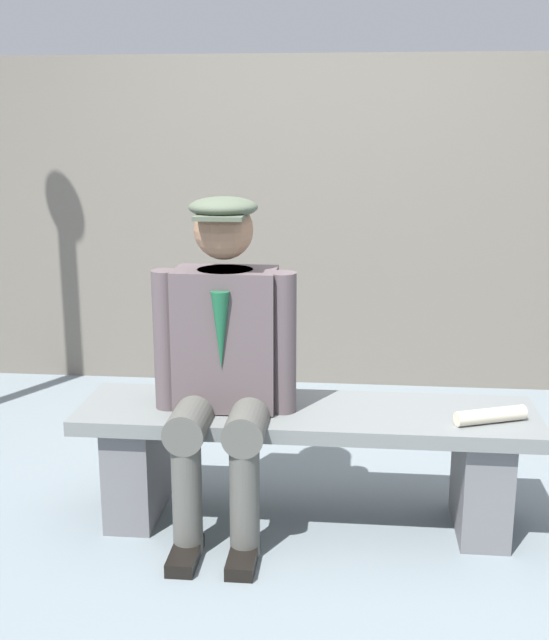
# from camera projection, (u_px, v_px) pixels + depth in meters

# --- Properties ---
(ground_plane) EXTENTS (30.00, 30.00, 0.00)m
(ground_plane) POSITION_uv_depth(u_px,v_px,m) (305.00, 521.00, 3.20)
(ground_plane) COLOR slate
(bench) EXTENTS (1.77, 0.47, 0.48)m
(bench) POSITION_uv_depth(u_px,v_px,m) (306.00, 448.00, 3.13)
(bench) COLOR slate
(bench) RESTS_ON ground
(seated_man) EXTENTS (0.55, 0.58, 1.29)m
(seated_man) POSITION_uv_depth(u_px,v_px,m) (223.00, 354.00, 3.00)
(seated_man) COLOR #524649
(seated_man) RESTS_ON ground
(rolled_magazine) EXTENTS (0.28, 0.15, 0.06)m
(rolled_magazine) POSITION_uv_depth(u_px,v_px,m) (490.00, 416.00, 2.94)
(rolled_magazine) COLOR beige
(rolled_magazine) RESTS_ON bench
(stadium_wall) EXTENTS (12.00, 0.24, 1.93)m
(stadium_wall) POSITION_uv_depth(u_px,v_px,m) (326.00, 223.00, 4.79)
(stadium_wall) COLOR #655F56
(stadium_wall) RESTS_ON ground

